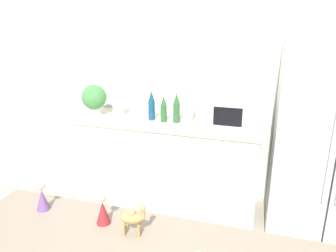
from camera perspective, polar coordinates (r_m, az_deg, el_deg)
name	(u,v)px	position (r m, az deg, el deg)	size (l,w,h in m)	color
wall_back	(223,83)	(3.49, 9.49, 7.43)	(8.00, 0.06, 2.55)	white
back_counter	(166,161)	(3.53, -0.30, -6.09)	(1.94, 0.63, 0.92)	silver
refrigerator	(329,142)	(3.22, 26.28, -2.55)	(0.93, 0.74, 1.75)	silver
potted_plant	(94,98)	(3.58, -12.73, 4.75)	(0.27, 0.27, 0.33)	silver
paper_towel_roll	(118,105)	(3.53, -8.71, 3.57)	(0.11, 0.11, 0.23)	white
microwave	(234,112)	(3.22, 11.50, 2.42)	(0.48, 0.37, 0.28)	white
back_bottle_0	(176,108)	(3.26, 1.49, 3.14)	(0.07, 0.07, 0.31)	#2D6033
back_bottle_1	(164,109)	(3.29, -0.76, 2.94)	(0.07, 0.07, 0.27)	#2D6033
back_bottle_2	(152,106)	(3.35, -2.88, 3.57)	(0.07, 0.07, 0.31)	navy
back_bottle_3	(189,107)	(3.28, 3.76, 3.30)	(0.07, 0.07, 0.32)	#B2B7BC
camel_figurine	(133,217)	(1.55, -6.18, -15.50)	(0.13, 0.08, 0.16)	tan
wise_man_figurine_blue	(42,198)	(1.85, -21.04, -11.58)	(0.07, 0.07, 0.16)	#6B4784
wise_man_figurine_crimson	(103,210)	(1.66, -11.26, -14.21)	(0.07, 0.07, 0.16)	maroon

